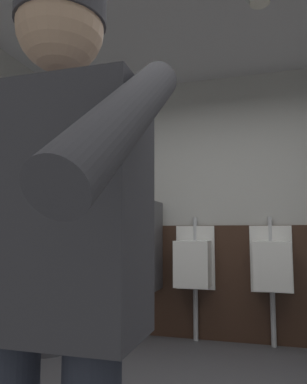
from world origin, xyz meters
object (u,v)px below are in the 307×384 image
object	(u,v)px
urinal_right	(272,265)
person	(52,252)
trash_bin	(49,316)
urinal_middle	(194,263)
urinal_left	(124,261)

from	to	relation	value
urinal_right	person	bearing A→B (deg)	-101.59
urinal_right	trash_bin	size ratio (longest dim) A/B	1.96
person	trash_bin	xyz separation A→B (m)	(-1.39, 2.25, -0.72)
urinal_middle	person	bearing A→B (deg)	-86.91
urinal_right	trash_bin	bearing A→B (deg)	-162.04
urinal_middle	urinal_right	bearing A→B (deg)	0.00
urinal_left	urinal_middle	world-z (taller)	same
trash_bin	urinal_left	bearing A→B (deg)	53.09
person	urinal_right	bearing A→B (deg)	78.41
person	urinal_left	bearing A→B (deg)	107.38
urinal_middle	urinal_right	size ratio (longest dim) A/B	1.00
urinal_left	trash_bin	distance (m)	0.93
urinal_left	person	size ratio (longest dim) A/B	0.71
urinal_left	trash_bin	size ratio (longest dim) A/B	1.96
trash_bin	urinal_right	bearing A→B (deg)	17.96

